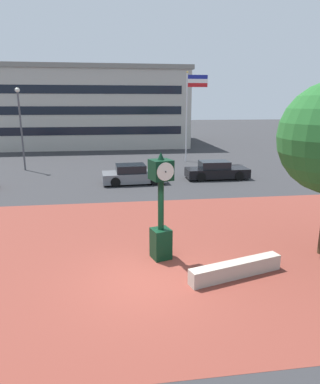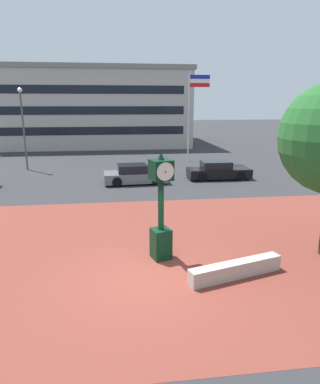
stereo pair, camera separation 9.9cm
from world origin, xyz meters
The scene contains 9 objects.
ground_plane centered at (0.00, 0.00, 0.00)m, with size 200.00×200.00×0.00m, color #2D2D30.
plaza_brick_paving centered at (0.00, 2.34, 0.00)m, with size 44.00×12.69×0.01m, color brown.
planter_wall centered at (2.83, -0.14, 0.25)m, with size 3.20×0.40×0.50m, color #ADA393.
street_clock centered at (0.69, 1.51, 1.74)m, with size 0.83×0.87×3.73m.
car_street_near centered at (6.42, 13.82, 0.57)m, with size 4.42×1.82×1.28m.
car_street_far centered at (0.43, 13.21, 0.57)m, with size 4.29×2.15×1.28m.
flagpole_primary centered at (6.12, 21.66, 4.89)m, with size 1.92×0.14×7.96m.
civic_building centered at (-3.59, 38.10, 4.73)m, with size 24.10×16.30×9.44m.
street_lamp_post centered at (-7.96, 19.05, 3.94)m, with size 0.36×0.36×6.41m.
Camera 1 is at (-0.84, -9.42, 5.27)m, focal length 31.98 mm.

